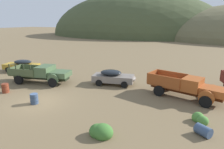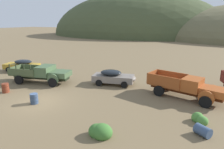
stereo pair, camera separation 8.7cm
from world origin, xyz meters
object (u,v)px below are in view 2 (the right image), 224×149
Objects in this scene: oil_drum_tipped at (203,131)px; truck_weathered_green at (45,74)px; car_mustard at (21,65)px; car_primer_gray at (114,77)px; oil_drum_spare at (34,99)px; oil_drum_by_truck at (5,88)px; truck_oxide_orange at (190,88)px.

truck_weathered_green is at bearing 164.10° from oil_drum_tipped.
car_primer_gray is (13.66, -0.31, -0.00)m from car_mustard.
oil_drum_spare is 0.77× the size of oil_drum_tipped.
oil_drum_by_truck reaches higher than oil_drum_tipped.
car_mustard is 1.06× the size of car_primer_gray.
car_primer_gray reaches higher than oil_drum_by_truck.
truck_weathered_green reaches higher than oil_drum_spare.
car_mustard is at bearing 162.02° from oil_drum_tipped.
oil_drum_tipped is 17.00m from oil_drum_by_truck.
truck_weathered_green reaches higher than car_mustard.
car_mustard is at bearing 168.36° from car_primer_gray.
truck_weathered_green is at bearing 71.24° from oil_drum_by_truck.
truck_weathered_green is at bearing 122.63° from oil_drum_spare.
oil_drum_tipped is at bearing 1.60° from oil_drum_spare.
oil_drum_tipped is at bearing -63.53° from truck_oxide_orange.
truck_weathered_green reaches higher than oil_drum_tipped.
truck_weathered_green is 4.15m from oil_drum_by_truck.
truck_oxide_orange reaches higher than oil_drum_by_truck.
car_primer_gray is at bearing 8.80° from truck_weathered_green.
car_primer_gray is 5.37× the size of oil_drum_by_truck.
truck_oxide_orange is (21.13, -1.45, 0.20)m from car_mustard.
oil_drum_tipped is (22.20, -7.21, -0.50)m from car_mustard.
car_primer_gray is (7.12, 2.43, -0.19)m from truck_weathered_green.
oil_drum_by_truck is at bearing 178.10° from oil_drum_tipped.
oil_drum_spare is at bearing -11.75° from oil_drum_by_truck.
oil_drum_tipped is 1.25× the size of oil_drum_by_truck.
car_primer_gray is 0.70× the size of truck_oxide_orange.
car_mustard is 5.94× the size of oil_drum_spare.
car_mustard is 0.75× the size of truck_oxide_orange.
oil_drum_spare is at bearing -178.40° from oil_drum_tipped.
oil_drum_by_truck is at bearing 115.82° from car_mustard.
oil_drum_spare reaches higher than oil_drum_tipped.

